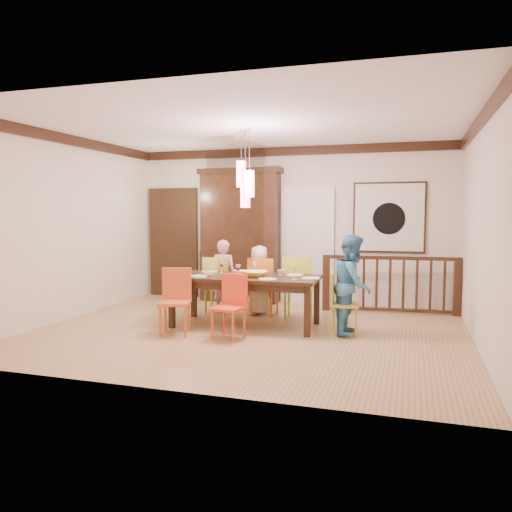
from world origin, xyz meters
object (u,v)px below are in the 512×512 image
(person_far_mid, at_px, (259,280))
(person_end_right, at_px, (353,284))
(dining_table, at_px, (245,281))
(chair_end_right, at_px, (345,299))
(chair_far_left, at_px, (219,281))
(person_far_left, at_px, (223,276))
(balustrade, at_px, (390,283))
(china_hutch, at_px, (240,235))

(person_far_mid, height_order, person_end_right, person_end_right)
(dining_table, relative_size, person_far_mid, 1.90)
(chair_end_right, bearing_deg, chair_far_left, 63.52)
(person_far_mid, bearing_deg, person_end_right, 150.09)
(chair_end_right, distance_m, person_far_left, 2.33)
(chair_end_right, relative_size, balustrade, 0.38)
(china_hutch, bearing_deg, dining_table, -68.87)
(chair_far_left, relative_size, chair_end_right, 1.11)
(china_hutch, relative_size, person_far_left, 2.03)
(chair_end_right, relative_size, china_hutch, 0.34)
(chair_far_left, bearing_deg, person_end_right, 155.41)
(balustrade, distance_m, person_end_right, 1.74)
(dining_table, distance_m, person_far_mid, 0.86)
(chair_far_left, distance_m, person_end_right, 2.42)
(china_hutch, xyz_separation_m, person_far_mid, (0.73, -1.15, -0.68))
(person_end_right, bearing_deg, balustrade, -12.15)
(person_far_left, relative_size, person_end_right, 0.89)
(dining_table, height_order, person_end_right, person_end_right)
(dining_table, height_order, balustrade, balustrade)
(chair_end_right, bearing_deg, person_end_right, -67.93)
(dining_table, xyz_separation_m, person_far_mid, (-0.05, 0.85, -0.09))
(china_hutch, xyz_separation_m, person_end_right, (2.35, -2.02, -0.56))
(dining_table, xyz_separation_m, chair_end_right, (1.48, -0.08, -0.18))
(china_hutch, height_order, person_far_mid, china_hutch)
(china_hutch, height_order, person_end_right, china_hutch)
(china_hutch, bearing_deg, chair_end_right, -42.74)
(balustrade, bearing_deg, person_far_left, -167.13)
(china_hutch, distance_m, person_far_left, 1.35)
(balustrade, xyz_separation_m, person_end_right, (-0.43, -1.68, 0.19))
(china_hutch, distance_m, person_far_mid, 1.52)
(chair_end_right, height_order, balustrade, balustrade)
(china_hutch, bearing_deg, person_end_right, -40.72)
(chair_end_right, xyz_separation_m, balustrade, (0.53, 1.73, 0.01))
(dining_table, distance_m, person_far_left, 1.06)
(person_far_mid, bearing_deg, china_hutch, -59.13)
(dining_table, xyz_separation_m, person_far_left, (-0.66, 0.82, -0.05))
(china_hutch, distance_m, balustrade, 2.91)
(balustrade, relative_size, person_end_right, 1.63)
(dining_table, distance_m, chair_end_right, 1.49)
(person_far_mid, bearing_deg, chair_end_right, 146.99)
(chair_far_left, relative_size, person_far_mid, 0.83)
(balustrade, xyz_separation_m, person_far_left, (-2.68, -0.84, 0.12))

